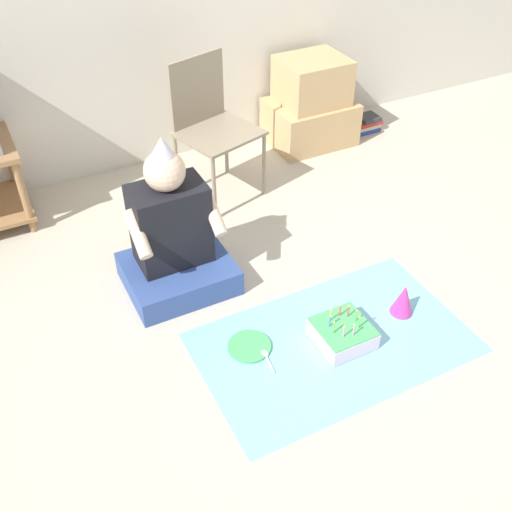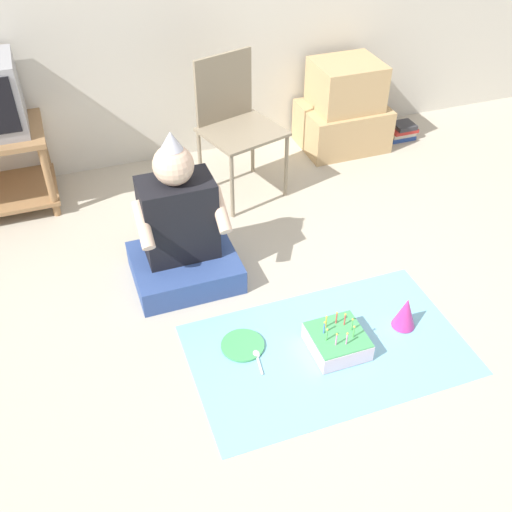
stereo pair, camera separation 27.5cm
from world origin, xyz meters
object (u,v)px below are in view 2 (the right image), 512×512
Objects in this scene: folding_chair at (234,117)px; paper_plate at (243,345)px; party_hat_blue at (406,312)px; book_pile at (402,131)px; birthday_cake at (337,341)px; cardboard_box_stack at (344,110)px; person_seated at (181,234)px.

folding_chair reaches higher than paper_plate.
party_hat_blue is (0.37, -1.45, -0.40)m from folding_chair.
birthday_cake reaches higher than book_pile.
folding_chair is 0.95m from cardboard_box_stack.
folding_chair is 4.19× the size of book_pile.
book_pile is 2.32m from paper_plate.
party_hat_blue is 0.83× the size of paper_plate.
cardboard_box_stack is at bearing 17.54° from folding_chair.
book_pile is 2.10m from person_seated.
folding_chair reaches higher than cardboard_box_stack.
cardboard_box_stack is at bearing 63.51° from birthday_cake.
cardboard_box_stack is 3.60× the size of party_hat_blue.
party_hat_blue is (0.37, 0.03, 0.04)m from birthday_cake.
birthday_cake is 0.44m from paper_plate.
folding_chair is at bearing 90.12° from birthday_cake.
paper_plate is (-1.74, -1.54, -0.04)m from book_pile.
paper_plate is (-0.40, -1.32, -0.48)m from folding_chair.
cardboard_box_stack reaches higher than birthday_cake.
person_seated is (-1.40, -1.00, 0.00)m from cardboard_box_stack.
person_seated is at bearing -153.10° from book_pile.
cardboard_box_stack reaches higher than book_pile.
person_seated is (-1.87, -0.95, 0.22)m from book_pile.
birthday_cake is (0.00, -1.48, -0.43)m from folding_chair.
folding_chair reaches higher than book_pile.
party_hat_blue is at bearing 4.15° from birthday_cake.
birthday_cake is at bearing -128.22° from book_pile.
birthday_cake is 1.47× the size of party_hat_blue.
book_pile is 0.81× the size of birthday_cake.
person_seated is (-0.53, -0.73, -0.22)m from folding_chair.
cardboard_box_stack is 1.73m from person_seated.
party_hat_blue is at bearing -120.10° from book_pile.
person_seated is 3.36× the size of birthday_cake.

